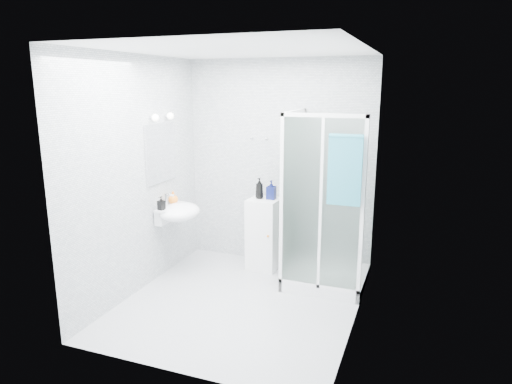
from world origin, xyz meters
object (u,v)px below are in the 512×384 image
at_px(wall_basin, 178,212).
at_px(soap_dispenser_orange, 173,198).
at_px(storage_cabinet, 264,234).
at_px(soap_dispenser_black, 161,203).
at_px(shower_enclosure, 319,248).
at_px(shampoo_bottle_a, 259,188).
at_px(hand_towel, 345,169).
at_px(shampoo_bottle_b, 271,190).

bearing_deg(wall_basin, soap_dispenser_orange, 138.42).
height_order(storage_cabinet, soap_dispenser_black, soap_dispenser_black).
distance_m(storage_cabinet, soap_dispenser_orange, 1.22).
xyz_separation_m(shower_enclosure, soap_dispenser_orange, (-1.78, -0.21, 0.49)).
xyz_separation_m(shampoo_bottle_a, soap_dispenser_orange, (-0.95, -0.47, -0.09)).
relative_size(storage_cabinet, hand_towel, 1.25).
distance_m(shampoo_bottle_a, shampoo_bottle_b, 0.15).
bearing_deg(shampoo_bottle_b, soap_dispenser_orange, -155.70).
bearing_deg(shower_enclosure, shampoo_bottle_b, 157.20).
bearing_deg(storage_cabinet, soap_dispenser_black, -140.42).
distance_m(wall_basin, shampoo_bottle_b, 1.17).
relative_size(hand_towel, soap_dispenser_orange, 4.68).
bearing_deg(shower_enclosure, storage_cabinet, 161.92).
distance_m(shower_enclosure, wall_basin, 1.72).
relative_size(shampoo_bottle_a, shampoo_bottle_b, 1.10).
relative_size(shampoo_bottle_b, soap_dispenser_black, 1.49).
bearing_deg(shampoo_bottle_b, wall_basin, -148.25).
height_order(wall_basin, shampoo_bottle_b, shampoo_bottle_b).
height_order(shampoo_bottle_a, shampoo_bottle_b, shampoo_bottle_a).
distance_m(shower_enclosure, soap_dispenser_black, 1.90).
bearing_deg(shower_enclosure, wall_basin, -169.19).
bearing_deg(shampoo_bottle_b, soap_dispenser_black, -143.93).
distance_m(shampoo_bottle_a, soap_dispenser_black, 1.21).
relative_size(storage_cabinet, soap_dispenser_orange, 5.84).
xyz_separation_m(shampoo_bottle_b, soap_dispenser_black, (-1.08, -0.79, -0.08)).
relative_size(shampoo_bottle_a, soap_dispenser_black, 1.64).
height_order(shampoo_bottle_b, soap_dispenser_orange, shampoo_bottle_b).
height_order(shower_enclosure, storage_cabinet, shower_enclosure).
bearing_deg(soap_dispenser_orange, shampoo_bottle_b, 24.30).
xyz_separation_m(wall_basin, shampoo_bottle_b, (0.97, 0.60, 0.22)).
xyz_separation_m(shower_enclosure, storage_cabinet, (-0.76, 0.25, 0.00)).
xyz_separation_m(wall_basin, storage_cabinet, (0.89, 0.56, -0.35)).
distance_m(storage_cabinet, shampoo_bottle_b, 0.58).
xyz_separation_m(shower_enclosure, shampoo_bottle_a, (-0.83, 0.26, 0.58)).
height_order(hand_towel, soap_dispenser_orange, hand_towel).
distance_m(shampoo_bottle_b, soap_dispenser_orange, 1.20).
height_order(shower_enclosure, soap_dispenser_black, shower_enclosure).
relative_size(shower_enclosure, storage_cabinet, 2.22).
bearing_deg(hand_towel, storage_cabinet, 149.04).
bearing_deg(soap_dispenser_orange, wall_basin, -41.58).
distance_m(shampoo_bottle_b, soap_dispenser_black, 1.34).
xyz_separation_m(storage_cabinet, soap_dispenser_black, (-1.00, -0.75, 0.49)).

